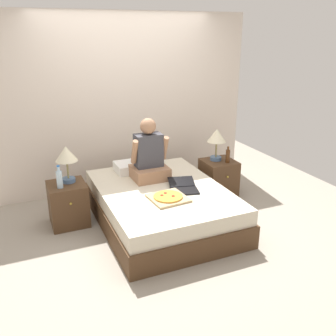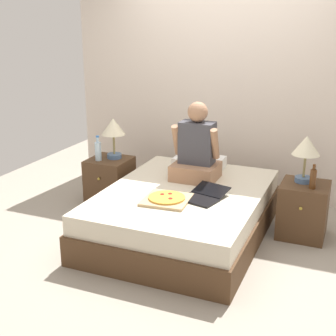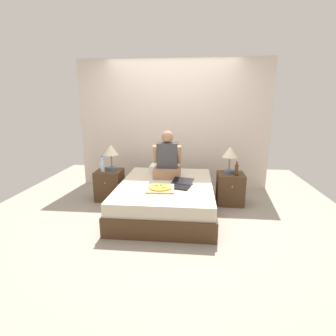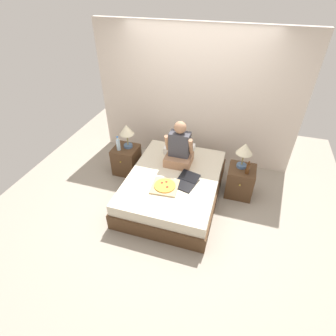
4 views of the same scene
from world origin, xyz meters
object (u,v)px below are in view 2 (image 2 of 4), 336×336
lamp_on_left_nightstand (113,129)px  beer_bottle (313,179)px  nightstand_right (303,210)px  laptop (203,197)px  pizza_box (167,199)px  nightstand_left (110,181)px  person_seated (196,151)px  lamp_on_right_nightstand (306,149)px  bed (184,213)px  water_bottle (98,150)px

lamp_on_left_nightstand → beer_bottle: bearing=-4.0°
nightstand_right → beer_bottle: size_ratio=2.29×
laptop → pizza_box: (-0.28, -0.18, -0.00)m
nightstand_left → person_seated: person_seated is taller
nightstand_left → beer_bottle: 2.21m
lamp_on_right_nightstand → person_seated: 1.05m
lamp_on_left_nightstand → lamp_on_right_nightstand: size_ratio=1.00×
lamp_on_left_nightstand → laptop: lamp_on_left_nightstand is taller
bed → nightstand_left: bearing=158.1°
bed → person_seated: bearing=92.4°
nightstand_left → lamp_on_left_nightstand: (0.04, 0.05, 0.59)m
water_bottle → pizza_box: bearing=-30.9°
laptop → lamp_on_left_nightstand: bearing=153.8°
nightstand_right → lamp_on_right_nightstand: lamp_on_right_nightstand is taller
person_seated → pizza_box: 0.74m
water_bottle → lamp_on_right_nightstand: 2.17m
lamp_on_right_nightstand → beer_bottle: 0.29m
water_bottle → pizza_box: (1.08, -0.65, -0.16)m
nightstand_right → pizza_box: size_ratio=1.22×
water_bottle → lamp_on_right_nightstand: bearing=3.7°
nightstand_right → beer_bottle: 0.38m
laptop → bed: bearing=148.9°
water_bottle → nightstand_right: size_ratio=0.52×
nightstand_left → person_seated: 1.15m
water_bottle → laptop: (1.36, -0.47, -0.16)m
nightstand_right → lamp_on_right_nightstand: size_ratio=1.17×
bed → water_bottle: size_ratio=7.14×
lamp_on_right_nightstand → beer_bottle: (0.10, -0.15, -0.23)m
nightstand_left → lamp_on_right_nightstand: 2.16m
lamp_on_right_nightstand → laptop: (-0.79, -0.61, -0.38)m
person_seated → pizza_box: person_seated is taller
nightstand_right → person_seated: bearing=-177.0°
bed → person_seated: 0.64m
nightstand_right → lamp_on_right_nightstand: 0.59m
bed → nightstand_left: 1.14m
water_bottle → bed: bearing=-16.4°
pizza_box → lamp_on_right_nightstand: bearing=36.4°
beer_bottle → water_bottle: bearing=179.7°
laptop → nightstand_right: bearing=34.3°
pizza_box → water_bottle: bearing=149.1°
bed → nightstand_left: size_ratio=3.74×
nightstand_left → pizza_box: bearing=-36.4°
bed → pizza_box: 0.41m
laptop → pizza_box: bearing=-147.4°
nightstand_right → pizza_box: 1.35m
water_bottle → beer_bottle: (2.26, -0.01, -0.02)m
nightstand_left → water_bottle: bearing=-131.7°
laptop → lamp_on_right_nightstand: bearing=37.6°
lamp_on_right_nightstand → water_bottle: bearing=-176.3°
nightstand_left → laptop: size_ratio=1.10×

